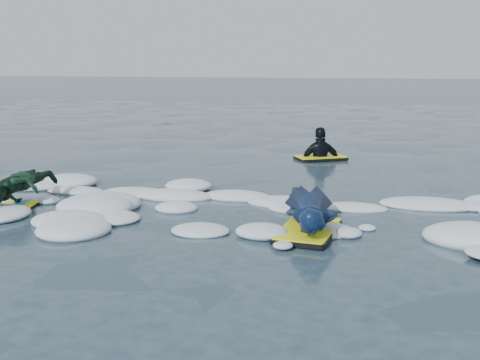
{
  "coord_description": "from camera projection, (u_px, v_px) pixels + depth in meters",
  "views": [
    {
      "loc": [
        1.71,
        -6.81,
        2.04
      ],
      "look_at": [
        -0.01,
        1.6,
        0.3
      ],
      "focal_mm": 45.0,
      "sensor_mm": 36.0,
      "label": 1
    }
  ],
  "objects": [
    {
      "name": "waiting_rider_unit",
      "position": [
        320.0,
        164.0,
        12.37
      ],
      "size": [
        1.16,
        0.97,
        1.52
      ],
      "rotation": [
        0.0,
        0.0,
        0.49
      ],
      "color": "black",
      "rests_on": "ground"
    },
    {
      "name": "foam_band",
      "position": [
        233.0,
        210.0,
        8.27
      ],
      "size": [
        12.0,
        3.1,
        0.3
      ],
      "primitive_type": null,
      "color": "white",
      "rests_on": "ground"
    },
    {
      "name": "prone_child_unit",
      "position": [
        21.0,
        190.0,
        8.32
      ],
      "size": [
        0.71,
        1.32,
        0.5
      ],
      "rotation": [
        0.0,
        0.0,
        1.74
      ],
      "color": "black",
      "rests_on": "ground"
    },
    {
      "name": "ground",
      "position": [
        215.0,
        230.0,
        7.28
      ],
      "size": [
        120.0,
        120.0,
        0.0
      ],
      "primitive_type": "plane",
      "color": "#172939",
      "rests_on": "ground"
    },
    {
      "name": "prone_woman_unit",
      "position": [
        310.0,
        211.0,
        7.26
      ],
      "size": [
        0.84,
        1.77,
        0.45
      ],
      "rotation": [
        0.0,
        0.0,
        1.44
      ],
      "color": "black",
      "rests_on": "ground"
    }
  ]
}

